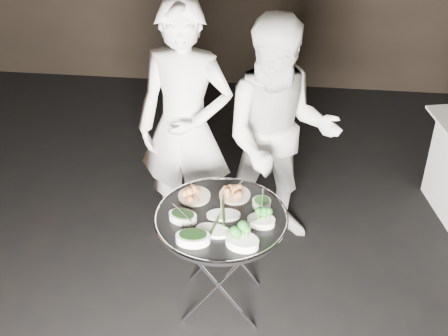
# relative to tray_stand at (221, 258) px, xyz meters

# --- Properties ---
(tray_stand) EXTENTS (0.47, 0.40, 0.69)m
(tray_stand) POSITION_rel_tray_stand_xyz_m (0.00, 0.00, 0.00)
(tray_stand) COLOR silver
(tray_stand) RESTS_ON floor
(serving_tray) EXTENTS (0.78, 0.78, 0.04)m
(serving_tray) POSITION_rel_tray_stand_xyz_m (-0.00, 0.00, 0.31)
(serving_tray) COLOR black
(serving_tray) RESTS_ON tray_stand
(potato_plate_a) EXTENTS (0.20, 0.20, 0.07)m
(potato_plate_a) POSITION_rel_tray_stand_xyz_m (-0.18, 0.17, 0.35)
(potato_plate_a) COLOR beige
(potato_plate_a) RESTS_ON serving_tray
(potato_plate_b) EXTENTS (0.19, 0.19, 0.07)m
(potato_plate_b) POSITION_rel_tray_stand_xyz_m (0.06, 0.20, 0.35)
(potato_plate_b) COLOR beige
(potato_plate_b) RESTS_ON serving_tray
(greens_bowl) EXTENTS (0.11, 0.11, 0.06)m
(greens_bowl) POSITION_rel_tray_stand_xyz_m (0.23, 0.12, 0.35)
(greens_bowl) COLOR white
(greens_bowl) RESTS_ON serving_tray
(asparagus_plate_a) EXTENTS (0.21, 0.13, 0.04)m
(asparagus_plate_a) POSITION_rel_tray_stand_xyz_m (0.01, 0.00, 0.34)
(asparagus_plate_a) COLOR white
(asparagus_plate_a) RESTS_ON serving_tray
(asparagus_plate_b) EXTENTS (0.22, 0.15, 0.04)m
(asparagus_plate_b) POSITION_rel_tray_stand_xyz_m (-0.03, -0.14, 0.34)
(asparagus_plate_b) COLOR white
(asparagus_plate_b) RESTS_ON serving_tray
(spinach_bowl_a) EXTENTS (0.19, 0.15, 0.07)m
(spinach_bowl_a) POSITION_rel_tray_stand_xyz_m (-0.21, -0.06, 0.36)
(spinach_bowl_a) COLOR white
(spinach_bowl_a) RESTS_ON serving_tray
(spinach_bowl_b) EXTENTS (0.20, 0.13, 0.08)m
(spinach_bowl_b) POSITION_rel_tray_stand_xyz_m (-0.13, -0.23, 0.36)
(spinach_bowl_b) COLOR white
(spinach_bowl_b) RESTS_ON serving_tray
(broccoli_bowl_a) EXTENTS (0.17, 0.13, 0.07)m
(broccoli_bowl_a) POSITION_rel_tray_stand_xyz_m (0.23, -0.04, 0.35)
(broccoli_bowl_a) COLOR white
(broccoli_bowl_a) RESTS_ON serving_tray
(broccoli_bowl_b) EXTENTS (0.21, 0.18, 0.08)m
(broccoli_bowl_b) POSITION_rel_tray_stand_xyz_m (0.14, -0.23, 0.36)
(broccoli_bowl_b) COLOR white
(broccoli_bowl_b) RESTS_ON serving_tray
(serving_utensils) EXTENTS (0.59, 0.42, 0.01)m
(serving_utensils) POSITION_rel_tray_stand_xyz_m (0.02, 0.07, 0.37)
(serving_utensils) COLOR silver
(serving_utensils) RESTS_ON serving_tray
(waiter_left) EXTENTS (0.68, 0.49, 1.75)m
(waiter_left) POSITION_rel_tray_stand_xyz_m (-0.31, 0.68, 0.49)
(waiter_left) COLOR white
(waiter_left) RESTS_ON floor
(waiter_right) EXTENTS (0.87, 0.71, 1.66)m
(waiter_right) POSITION_rel_tray_stand_xyz_m (0.30, 0.73, 0.44)
(waiter_right) COLOR white
(waiter_right) RESTS_ON floor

